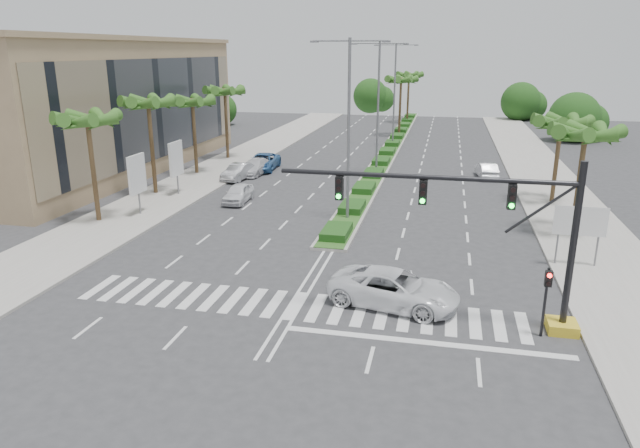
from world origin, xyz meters
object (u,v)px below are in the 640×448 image
at_px(car_parked_b, 238,172).
at_px(car_crossing, 394,289).
at_px(car_parked_c, 263,162).
at_px(car_parked_a, 238,193).
at_px(car_right, 486,170).
at_px(car_parked_d, 255,167).

xyz_separation_m(car_parked_b, car_crossing, (16.21, -23.52, 0.10)).
bearing_deg(car_crossing, car_parked_c, 40.79).
bearing_deg(car_parked_a, car_crossing, -51.99).
height_order(car_parked_b, car_crossing, car_crossing).
bearing_deg(car_right, car_parked_b, 7.67).
distance_m(car_parked_b, car_parked_c, 4.73).
relative_size(car_parked_a, car_parked_b, 0.93).
bearing_deg(car_parked_d, car_parked_b, -99.89).
relative_size(car_parked_b, car_parked_d, 0.89).
relative_size(car_parked_c, car_parked_d, 1.14).
xyz_separation_m(car_parked_b, car_right, (21.90, 5.71, -0.02)).
height_order(car_parked_d, car_crossing, car_crossing).
height_order(car_parked_c, car_crossing, car_crossing).
height_order(car_parked_c, car_parked_d, car_parked_c).
bearing_deg(car_parked_c, car_parked_a, -84.42).
relative_size(car_parked_a, car_parked_d, 0.83).
bearing_deg(car_crossing, car_parked_d, 42.80).
distance_m(car_parked_c, car_crossing, 32.13).
bearing_deg(car_parked_c, car_parked_d, -94.23).
bearing_deg(car_parked_a, car_right, 32.56).
bearing_deg(car_right, car_parked_d, 1.70).
bearing_deg(car_crossing, car_right, 1.06).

